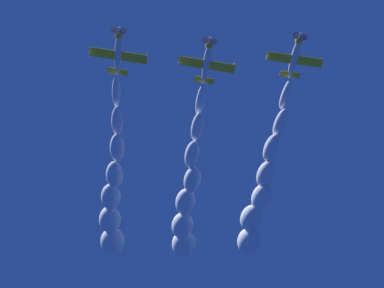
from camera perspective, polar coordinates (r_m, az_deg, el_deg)
airplane_lead at (r=75.82m, az=10.83°, el=9.11°), size 6.82×6.51×2.34m
airplane_left_wingman at (r=73.84m, az=1.59°, el=8.74°), size 6.79×6.50×2.77m
airplane_right_wingman at (r=73.61m, az=-7.82°, el=9.62°), size 6.81×6.52×2.77m
smoke_trail_lead at (r=91.21m, az=6.97°, el=-6.28°), size 25.44×30.19×7.97m
smoke_trail_left_wingman at (r=90.03m, az=-0.61°, el=-6.88°), size 25.66×29.44×7.61m
smoke_trail_right_wingman at (r=89.73m, az=-8.41°, el=-6.32°), size 25.54×30.10×7.88m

